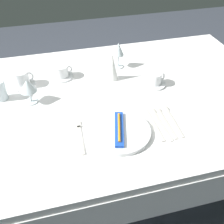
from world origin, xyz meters
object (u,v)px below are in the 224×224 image
object	(u,v)px
drink_tumbler	(0,90)
napkin_folded	(112,66)
spoon_tea	(171,117)
coffee_cup_right	(62,71)
wine_glass_left	(118,50)
toothbrush_package	(119,129)
coffee_cup_left	(22,78)
coffee_cup_far	(155,78)
spoon_dessert	(164,119)
wine_glass_centre	(28,87)
dinner_plate	(119,131)
dinner_knife	(154,124)
fork_outer	(80,135)
spoon_soup	(159,120)

from	to	relation	value
drink_tumbler	napkin_folded	bearing A→B (deg)	3.82
spoon_tea	coffee_cup_right	world-z (taller)	coffee_cup_right
wine_glass_left	toothbrush_package	bearing A→B (deg)	-105.05
coffee_cup_left	coffee_cup_far	xyz separation A→B (m)	(0.68, -0.16, -0.01)
spoon_dessert	coffee_cup_left	world-z (taller)	coffee_cup_left
coffee_cup_right	wine_glass_centre	distance (m)	0.26
coffee_cup_left	wine_glass_left	xyz separation A→B (m)	(0.54, 0.06, 0.06)
toothbrush_package	wine_glass_centre	bearing A→B (deg)	138.46
dinner_plate	coffee_cup_left	distance (m)	0.62
coffee_cup_far	napkin_folded	distance (m)	0.23
wine_glass_centre	drink_tumbler	world-z (taller)	wine_glass_centre
dinner_knife	wine_glass_centre	distance (m)	0.61
fork_outer	drink_tumbler	distance (m)	0.49
toothbrush_package	wine_glass_left	bearing A→B (deg)	74.95
spoon_tea	napkin_folded	bearing A→B (deg)	115.20
wine_glass_left	napkin_folded	size ratio (longest dim) A/B	0.96
toothbrush_package	spoon_dessert	xyz separation A→B (m)	(0.22, 0.03, -0.02)
coffee_cup_left	dinner_knife	bearing A→B (deg)	-39.61
spoon_dessert	coffee_cup_left	distance (m)	0.76
toothbrush_package	dinner_knife	bearing A→B (deg)	4.45
napkin_folded	wine_glass_centre	bearing A→B (deg)	-166.76
dinner_plate	spoon_soup	distance (m)	0.20
dinner_plate	fork_outer	xyz separation A→B (m)	(-0.16, 0.02, -0.01)
fork_outer	coffee_cup_left	distance (m)	0.51
wine_glass_centre	drink_tumbler	bearing A→B (deg)	155.25
coffee_cup_right	napkin_folded	distance (m)	0.28
drink_tumbler	napkin_folded	distance (m)	0.58
toothbrush_package	drink_tumbler	world-z (taller)	drink_tumbler
spoon_tea	drink_tumbler	bearing A→B (deg)	155.54
dinner_knife	spoon_soup	world-z (taller)	spoon_soup
toothbrush_package	coffee_cup_far	distance (m)	0.42
spoon_dessert	coffee_cup_right	bearing A→B (deg)	130.76
coffee_cup_left	napkin_folded	xyz separation A→B (m)	(0.47, -0.06, 0.03)
fork_outer	spoon_dessert	xyz separation A→B (m)	(0.38, 0.01, 0.00)
coffee_cup_right	napkin_folded	world-z (taller)	napkin_folded
coffee_cup_right	wine_glass_centre	bearing A→B (deg)	-132.25
coffee_cup_far	wine_glass_centre	distance (m)	0.64
spoon_tea	coffee_cup_right	distance (m)	0.64
coffee_cup_far	drink_tumbler	xyz separation A→B (m)	(-0.78, 0.07, 0.01)
spoon_tea	fork_outer	bearing A→B (deg)	-178.10
wine_glass_centre	coffee_cup_left	bearing A→B (deg)	103.29
dinner_knife	napkin_folded	size ratio (longest dim) A/B	1.48
toothbrush_package	spoon_soup	bearing A→B (deg)	9.83
wine_glass_left	spoon_soup	bearing A→B (deg)	-84.18
fork_outer	coffee_cup_right	bearing A→B (deg)	92.63
fork_outer	wine_glass_left	xyz separation A→B (m)	(0.31, 0.51, 0.10)
spoon_soup	coffee_cup_far	distance (m)	0.29
coffee_cup_left	wine_glass_centre	world-z (taller)	wine_glass_centre
dinner_plate	coffee_cup_right	xyz separation A→B (m)	(-0.18, 0.51, 0.03)
toothbrush_package	wine_glass_left	world-z (taller)	wine_glass_left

